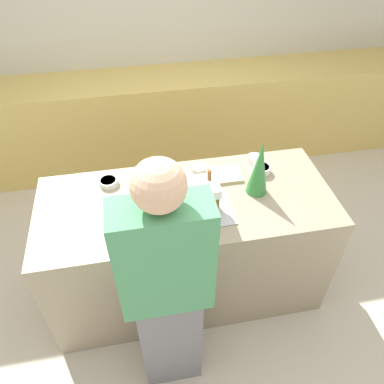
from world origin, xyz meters
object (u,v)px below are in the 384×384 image
Objects in this scene: cookbook at (226,175)px; candy_bowl_far_right at (254,158)px; candy_bowl_near_tray_right at (262,169)px; candy_bowl_near_tray_left at (178,177)px; baking_tray at (201,211)px; gingerbread_house at (202,197)px; decorative_tree at (260,169)px; candy_bowl_far_left at (199,170)px; candy_bowl_behind_tray at (142,177)px; person at (167,291)px; candy_bowl_beside_tree at (108,182)px; candy_bowl_front_corner at (130,204)px.

candy_bowl_far_right is at bearing 26.81° from cookbook.
candy_bowl_near_tray_right and candy_bowl_near_tray_left have the same top height.
gingerbread_house is at bearing 29.65° from baking_tray.
decorative_tree is 0.44m from candy_bowl_far_left.
candy_bowl_near_tray_right is 0.82m from candy_bowl_behind_tray.
gingerbread_house is 0.40m from cookbook.
person is at bearing -137.78° from decorative_tree.
candy_bowl_near_tray_right is at bearing -9.14° from candy_bowl_far_left.
candy_bowl_beside_tree is at bearing 146.77° from baking_tray.
decorative_tree reaches higher than gingerbread_house.
decorative_tree is at bearing -104.91° from candy_bowl_far_right.
candy_bowl_far_left is at bearing 28.08° from candy_bowl_front_corner.
baking_tray is 0.57m from person.
candy_bowl_front_corner reaches higher than cookbook.
candy_bowl_near_tray_right is at bearing -1.18° from cookbook.
person is (-0.51, -0.79, -0.05)m from cookbook.
candy_bowl_front_corner is 0.06× the size of person.
gingerbread_house is 0.67m from candy_bowl_beside_tree.
cookbook is at bearing 178.82° from candy_bowl_near_tray_right.
candy_bowl_front_corner is (-0.33, -0.21, 0.00)m from candy_bowl_near_tray_left.
candy_bowl_behind_tray is at bearing 174.55° from cookbook.
candy_bowl_far_right is at bearing 96.35° from candy_bowl_near_tray_right.
candy_bowl_behind_tray is 1.22× the size of candy_bowl_front_corner.
candy_bowl_far_left is 0.69× the size of candy_bowl_behind_tray.
baking_tray is at bearing 60.17° from person.
decorative_tree is 0.30m from cookbook.
candy_bowl_near_tray_right is at bearing -3.57° from candy_bowl_beside_tree.
baking_tray is 0.66m from candy_bowl_beside_tree.
baking_tray is 0.38m from cookbook.
gingerbread_house reaches higher than baking_tray.
candy_bowl_far_right is at bearing 7.86° from candy_bowl_far_left.
gingerbread_house is 2.35× the size of candy_bowl_near_tray_right.
baking_tray is 3.06× the size of candy_bowl_beside_tree.
decorative_tree is (0.39, 0.11, 0.18)m from baking_tray.
candy_bowl_near_tray_left is at bearing 177.83° from candy_bowl_near_tray_right.
candy_bowl_behind_tray is at bearing 69.95° from candy_bowl_front_corner.
candy_bowl_far_right is (0.08, 0.31, -0.16)m from decorative_tree.
gingerbread_house is at bearing -148.34° from candy_bowl_near_tray_right.
cookbook is (0.78, -0.06, -0.01)m from candy_bowl_beside_tree.
candy_bowl_far_left reaches higher than candy_bowl_behind_tray.
gingerbread_house is 2.27× the size of candy_bowl_beside_tree.
cookbook is at bearing 57.19° from person.
candy_bowl_beside_tree is 0.28m from candy_bowl_front_corner.
candy_bowl_far_right is 1.18m from person.
candy_bowl_far_right is at bearing 42.09° from baking_tray.
gingerbread_house is at bearing -127.24° from cookbook.
candy_bowl_far_left is 0.83× the size of candy_bowl_front_corner.
decorative_tree is 0.98m from candy_bowl_beside_tree.
candy_bowl_near_tray_left reaches higher than baking_tray.
gingerbread_house is (0.00, 0.00, 0.12)m from baking_tray.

